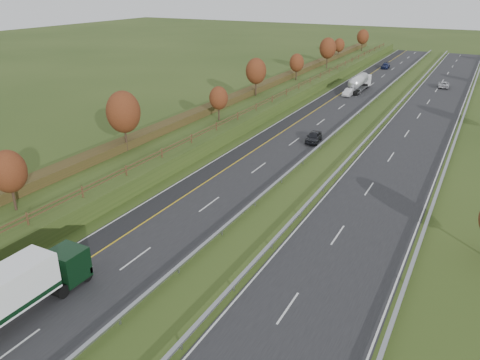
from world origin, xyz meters
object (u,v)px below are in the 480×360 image
object	(u,v)px
car_silver_mid	(349,92)
road_tanker	(360,82)
car_oncoming	(444,85)
car_dark_near	(314,137)
car_small_far	(386,66)

from	to	relation	value
car_silver_mid	road_tanker	bearing A→B (deg)	87.67
car_oncoming	car_silver_mid	bearing A→B (deg)	42.92
car_dark_near	car_silver_mid	distance (m)	32.94
car_silver_mid	car_oncoming	xyz separation A→B (m)	(16.48, 18.03, -0.06)
road_tanker	car_silver_mid	distance (m)	6.01
car_silver_mid	car_small_far	world-z (taller)	car_silver_mid
car_silver_mid	car_small_far	xyz separation A→B (m)	(-0.58, 38.00, -0.04)
road_tanker	car_silver_mid	xyz separation A→B (m)	(-0.60, -5.88, -1.09)
road_tanker	car_silver_mid	size ratio (longest dim) A/B	2.51
car_small_far	car_oncoming	xyz separation A→B (m)	(17.05, -19.97, -0.02)
car_silver_mid	car_dark_near	bearing A→B (deg)	-79.50
car_small_far	car_oncoming	distance (m)	26.26
car_dark_near	car_oncoming	size ratio (longest dim) A/B	0.93
road_tanker	car_small_far	world-z (taller)	road_tanker
road_tanker	car_small_far	xyz separation A→B (m)	(-1.18, 32.11, -1.12)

